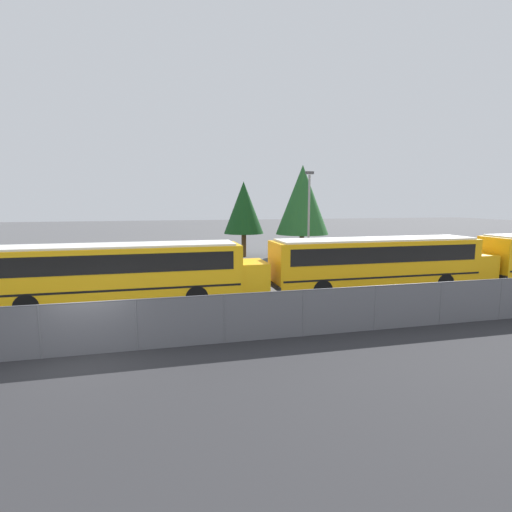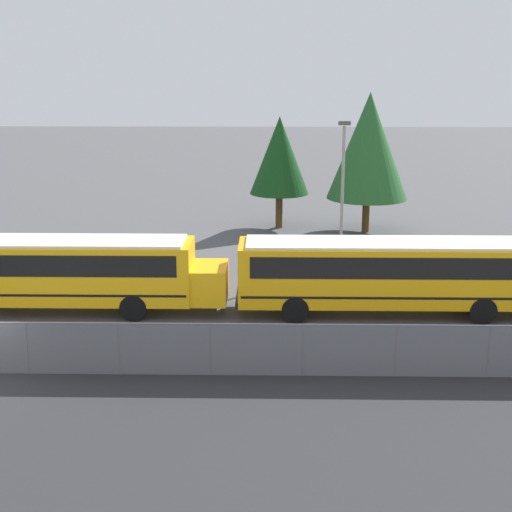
% 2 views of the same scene
% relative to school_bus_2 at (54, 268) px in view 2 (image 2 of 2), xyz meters
% --- Properties ---
extents(school_bus_2, '(13.62, 2.56, 3.09)m').
position_rel_school_bus_2_xyz_m(school_bus_2, '(0.00, 0.00, 0.00)').
color(school_bus_2, '#EDA80F').
rests_on(school_bus_2, ground_plane).
extents(school_bus_3, '(13.62, 2.56, 3.09)m').
position_rel_school_bus_2_xyz_m(school_bus_3, '(14.00, -0.09, 0.00)').
color(school_bus_3, orange).
rests_on(school_bus_3, ground_plane).
extents(light_pole, '(0.60, 0.24, 7.34)m').
position_rel_school_bus_2_xyz_m(light_pole, '(12.63, 7.59, 2.19)').
color(light_pole, gray).
rests_on(light_pole, ground_plane).
extents(tree_0, '(3.69, 3.69, 7.00)m').
position_rel_school_bus_2_xyz_m(tree_0, '(9.55, 16.15, 2.71)').
color(tree_0, '#51381E').
rests_on(tree_0, ground_plane).
extents(tree_2, '(4.91, 4.91, 8.50)m').
position_rel_school_bus_2_xyz_m(tree_2, '(14.89, 15.01, 3.44)').
color(tree_2, '#51381E').
rests_on(tree_2, ground_plane).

